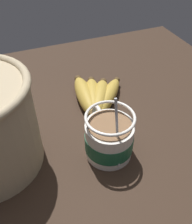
% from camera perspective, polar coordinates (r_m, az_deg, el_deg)
% --- Properties ---
extents(table, '(0.97, 0.97, 0.04)m').
position_cam_1_polar(table, '(0.59, 0.84, -6.76)').
color(table, '#332319').
rests_on(table, ground).
extents(coffee_mug, '(0.14, 0.10, 0.16)m').
position_cam_1_polar(coffee_mug, '(0.52, 3.41, -5.85)').
color(coffee_mug, white).
rests_on(coffee_mug, table).
extents(banana_bunch, '(0.20, 0.15, 0.04)m').
position_cam_1_polar(banana_bunch, '(0.66, -0.07, 3.59)').
color(banana_bunch, '#4C381E').
rests_on(banana_bunch, table).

